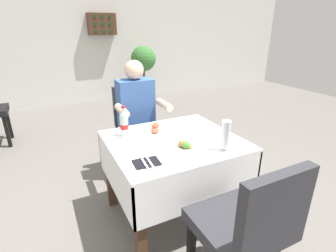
% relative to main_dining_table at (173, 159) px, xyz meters
% --- Properties ---
extents(ground_plane, '(11.00, 11.00, 0.00)m').
position_rel_main_dining_table_xyz_m(ground_plane, '(-0.13, 0.07, -0.55)').
color(ground_plane, '#66605B').
extents(back_wall, '(11.00, 0.12, 3.12)m').
position_rel_main_dining_table_xyz_m(back_wall, '(-0.13, 4.16, 1.00)').
color(back_wall, silver).
rests_on(back_wall, ground).
extents(main_dining_table, '(1.00, 0.89, 0.73)m').
position_rel_main_dining_table_xyz_m(main_dining_table, '(0.00, 0.00, 0.00)').
color(main_dining_table, white).
rests_on(main_dining_table, ground).
extents(chair_far_diner_seat, '(0.44, 0.50, 0.97)m').
position_rel_main_dining_table_xyz_m(chair_far_diner_seat, '(0.00, 0.84, 0.00)').
color(chair_far_diner_seat, '#2D2D33').
rests_on(chair_far_diner_seat, ground).
extents(chair_near_camera_side, '(0.44, 0.50, 0.97)m').
position_rel_main_dining_table_xyz_m(chair_near_camera_side, '(0.00, -0.84, 0.00)').
color(chair_near_camera_side, '#2D2D33').
rests_on(chair_near_camera_side, ground).
extents(seated_diner_far, '(0.50, 0.46, 1.26)m').
position_rel_main_dining_table_xyz_m(seated_diner_far, '(-0.03, 0.73, 0.16)').
color(seated_diner_far, '#282D42').
rests_on(seated_diner_far, ground).
extents(plate_near_camera, '(0.25, 0.25, 0.07)m').
position_rel_main_dining_table_xyz_m(plate_near_camera, '(0.01, -0.19, 0.19)').
color(plate_near_camera, white).
rests_on(plate_near_camera, main_dining_table).
extents(plate_far_diner, '(0.26, 0.26, 0.07)m').
position_rel_main_dining_table_xyz_m(plate_far_diner, '(-0.04, 0.20, 0.19)').
color(plate_far_diner, white).
rests_on(plate_far_diner, main_dining_table).
extents(beer_glass_left, '(0.07, 0.07, 0.23)m').
position_rel_main_dining_table_xyz_m(beer_glass_left, '(0.24, -0.33, 0.29)').
color(beer_glass_left, white).
rests_on(beer_glass_left, main_dining_table).
extents(cola_bottle_primary, '(0.07, 0.07, 0.25)m').
position_rel_main_dining_table_xyz_m(cola_bottle_primary, '(-0.32, 0.25, 0.28)').
color(cola_bottle_primary, silver).
rests_on(cola_bottle_primary, main_dining_table).
extents(napkin_cutlery_set, '(0.18, 0.19, 0.01)m').
position_rel_main_dining_table_xyz_m(napkin_cutlery_set, '(-0.33, -0.25, 0.18)').
color(napkin_cutlery_set, black).
rests_on(napkin_cutlery_set, main_dining_table).
extents(potted_plant_corner, '(0.51, 0.51, 1.21)m').
position_rel_main_dining_table_xyz_m(potted_plant_corner, '(1.08, 3.41, 0.17)').
color(potted_plant_corner, brown).
rests_on(potted_plant_corner, ground).
extents(wall_bottle_rack, '(0.56, 0.21, 0.42)m').
position_rel_main_dining_table_xyz_m(wall_bottle_rack, '(0.43, 3.99, 1.06)').
color(wall_bottle_rack, '#472D1E').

